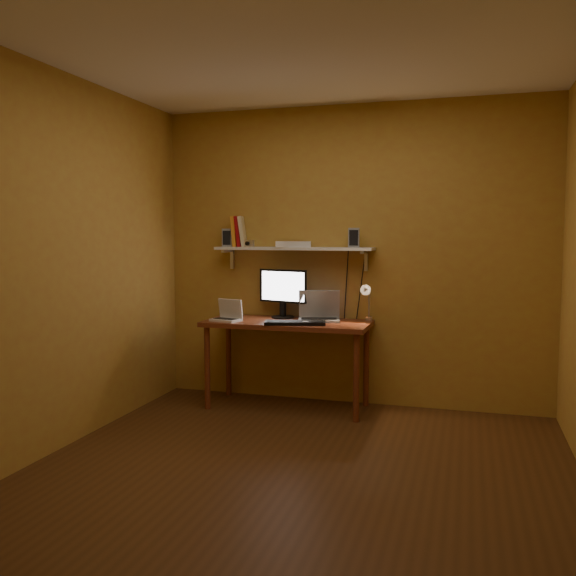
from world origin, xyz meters
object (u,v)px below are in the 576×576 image
(speaker_right, at_px, (354,238))
(wall_shelf, at_px, (294,249))
(desk, at_px, (287,331))
(laptop, at_px, (319,312))
(router, at_px, (293,244))
(keyboard, at_px, (295,323))
(shelf_camera, at_px, (249,243))
(monitor, at_px, (283,291))
(netbook, at_px, (228,315))
(desk_lamp, at_px, (367,297))
(mouse, at_px, (305,323))
(speaker_left, at_px, (228,238))

(speaker_right, bearing_deg, wall_shelf, 170.40)
(desk, distance_m, speaker_right, 0.97)
(laptop, relative_size, router, 1.32)
(keyboard, bearing_deg, speaker_right, 26.56)
(laptop, height_order, shelf_camera, shelf_camera)
(monitor, xyz_separation_m, shelf_camera, (-0.30, -0.04, 0.42))
(laptop, distance_m, keyboard, 0.32)
(monitor, relative_size, shelf_camera, 4.28)
(netbook, relative_size, desk_lamp, 0.72)
(keyboard, bearing_deg, router, 94.69)
(laptop, xyz_separation_m, netbook, (-0.74, -0.24, -0.02))
(router, bearing_deg, monitor, -176.94)
(wall_shelf, distance_m, shelf_camera, 0.41)
(desk, distance_m, mouse, 0.30)
(mouse, bearing_deg, speaker_right, 53.23)
(desk, xyz_separation_m, mouse, (0.21, -0.18, 0.10))
(monitor, relative_size, netbook, 1.71)
(keyboard, xyz_separation_m, speaker_left, (-0.73, 0.36, 0.69))
(speaker_right, bearing_deg, speaker_left, 171.62)
(laptop, xyz_separation_m, desk_lamp, (0.41, 0.01, 0.14))
(desk, height_order, laptop, laptop)
(speaker_right, bearing_deg, keyboard, -147.85)
(keyboard, distance_m, mouse, 0.09)
(mouse, relative_size, router, 0.30)
(netbook, bearing_deg, mouse, 9.70)
(mouse, bearing_deg, speaker_left, 160.64)
(mouse, height_order, router, router)
(laptop, bearing_deg, monitor, 156.50)
(laptop, relative_size, shelf_camera, 3.68)
(desk, relative_size, mouse, 15.20)
(netbook, bearing_deg, router, 46.74)
(keyboard, relative_size, speaker_left, 3.06)
(laptop, relative_size, keyboard, 0.81)
(desk_lamp, bearing_deg, monitor, 176.01)
(laptop, height_order, speaker_left, speaker_left)
(mouse, bearing_deg, keyboard, 177.09)
(wall_shelf, xyz_separation_m, mouse, (0.21, -0.38, -0.59))
(monitor, distance_m, shelf_camera, 0.52)
(laptop, relative_size, netbook, 1.47)
(netbook, distance_m, desk_lamp, 1.19)
(mouse, bearing_deg, netbook, -179.67)
(mouse, relative_size, shelf_camera, 0.85)
(shelf_camera, distance_m, router, 0.40)
(mouse, xyz_separation_m, desk_lamp, (0.45, 0.31, 0.19))
(speaker_right, bearing_deg, router, 171.49)
(desk, height_order, shelf_camera, shelf_camera)
(laptop, bearing_deg, desk_lamp, -11.53)
(desk, distance_m, speaker_left, 1.02)
(desk, xyz_separation_m, netbook, (-0.49, -0.13, 0.14))
(netbook, height_order, speaker_right, speaker_right)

